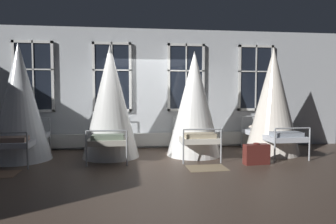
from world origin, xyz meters
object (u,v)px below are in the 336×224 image
at_px(cot_third, 194,105).
at_px(cot_fourth, 273,102).
at_px(cot_first, 20,103).
at_px(cot_second, 111,103).
at_px(suitcase_dark, 256,154).

bearing_deg(cot_third, cot_fourth, -90.46).
height_order(cot_first, cot_fourth, cot_fourth).
relative_size(cot_second, cot_fourth, 1.00).
xyz_separation_m(cot_first, cot_fourth, (6.16, 0.03, 0.00)).
bearing_deg(cot_first, suitcase_dark, -103.19).
bearing_deg(cot_first, cot_third, -90.60).
distance_m(cot_second, cot_fourth, 4.11).
height_order(cot_first, cot_third, cot_first).
relative_size(cot_second, cot_third, 1.05).
height_order(cot_second, suitcase_dark, cot_second).
bearing_deg(cot_third, suitcase_dark, -134.36).
xyz_separation_m(cot_fourth, suitcase_dark, (-0.90, -1.11, -1.10)).
xyz_separation_m(cot_third, suitcase_dark, (1.15, -1.15, -1.04)).
bearing_deg(suitcase_dark, cot_first, 163.09).
height_order(cot_third, suitcase_dark, cot_third).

